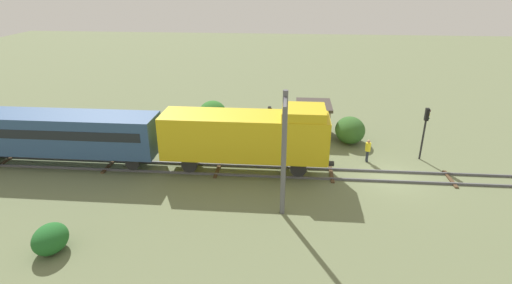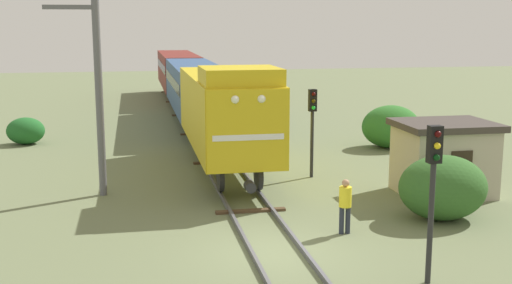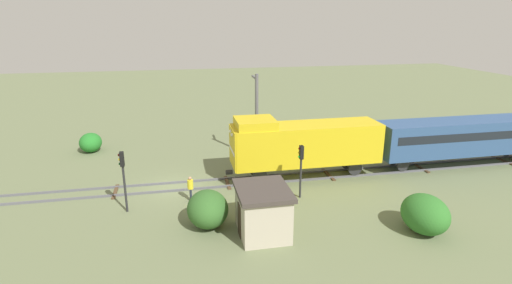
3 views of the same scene
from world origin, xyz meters
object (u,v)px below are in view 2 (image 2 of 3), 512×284
(catenary_mast, at_px, (97,91))
(relay_hut, at_px, (444,158))
(passenger_car_leading, at_px, (195,85))
(traffic_signal_mid, at_px, (312,116))
(worker_near_track, at_px, (345,202))
(passenger_car_trailing, at_px, (178,69))
(traffic_signal_near, at_px, (433,175))
(locomotive, at_px, (226,109))

(catenary_mast, bearing_deg, relay_hut, -10.15)
(passenger_car_leading, relative_size, relay_hut, 4.00)
(passenger_car_leading, distance_m, traffic_signal_mid, 15.01)
(passenger_car_leading, xyz_separation_m, catenary_mast, (-5.07, -15.85, 1.35))
(traffic_signal_mid, distance_m, relay_hut, 5.51)
(passenger_car_leading, xyz_separation_m, traffic_signal_mid, (3.40, -14.62, 0.04))
(passenger_car_leading, distance_m, worker_near_track, 22.03)
(passenger_car_trailing, distance_m, relay_hut, 33.57)
(relay_hut, bearing_deg, catenary_mast, 169.85)
(passenger_car_trailing, bearing_deg, worker_near_track, -86.23)
(relay_hut, bearing_deg, traffic_signal_near, -119.01)
(worker_near_track, height_order, catenary_mast, catenary_mast)
(traffic_signal_mid, distance_m, worker_near_track, 7.47)
(passenger_car_leading, relative_size, passenger_car_trailing, 1.00)
(passenger_car_leading, height_order, traffic_signal_near, traffic_signal_near)
(passenger_car_leading, bearing_deg, locomotive, -90.00)
(locomotive, relative_size, traffic_signal_mid, 3.16)
(locomotive, height_order, passenger_car_leading, locomotive)
(locomotive, bearing_deg, worker_near_track, -74.25)
(locomotive, bearing_deg, catenary_mast, -153.58)
(passenger_car_trailing, distance_m, catenary_mast, 30.90)
(passenger_car_leading, bearing_deg, catenary_mast, -107.73)
(passenger_car_leading, distance_m, traffic_signal_near, 26.06)
(traffic_signal_near, xyz_separation_m, worker_near_track, (-0.80, 4.01, -1.75))
(passenger_car_trailing, bearing_deg, catenary_mast, -99.45)
(passenger_car_leading, height_order, worker_near_track, passenger_car_leading)
(traffic_signal_near, bearing_deg, passenger_car_trailing, 94.52)
(passenger_car_trailing, distance_m, traffic_signal_mid, 29.41)
(passenger_car_leading, relative_size, worker_near_track, 8.24)
(worker_near_track, relative_size, relay_hut, 0.49)
(traffic_signal_mid, relative_size, relay_hut, 1.05)
(passenger_car_leading, relative_size, catenary_mast, 1.93)
(traffic_signal_mid, height_order, relay_hut, traffic_signal_mid)
(passenger_car_leading, relative_size, traffic_signal_near, 3.56)
(traffic_signal_near, bearing_deg, catenary_mast, 129.57)
(locomotive, height_order, catenary_mast, catenary_mast)
(passenger_car_leading, height_order, passenger_car_trailing, same)
(passenger_car_trailing, relative_size, traffic_signal_near, 3.56)
(catenary_mast, bearing_deg, passenger_car_leading, 72.27)
(passenger_car_leading, xyz_separation_m, passenger_car_trailing, (0.00, 14.60, 0.00))
(passenger_car_leading, bearing_deg, relay_hut, -67.50)
(traffic_signal_mid, bearing_deg, worker_near_track, -97.87)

